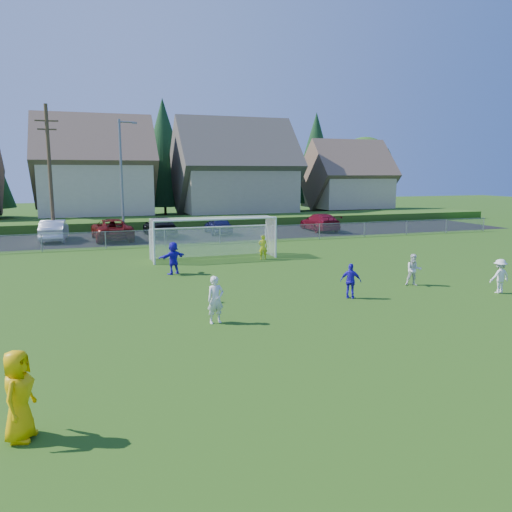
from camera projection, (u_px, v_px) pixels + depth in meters
The scene contains 22 objects.
ground at pixel (341, 342), 15.21m from camera, with size 160.00×160.00×0.00m, color #193D0C.
asphalt_lot at pixel (179, 236), 40.88m from camera, with size 60.00×60.00×0.00m, color black.
grass_embankment at pixel (165, 222), 47.81m from camera, with size 70.00×6.00×0.80m, color #1E420F.
soccer_ball at pixel (218, 300), 19.84m from camera, with size 0.22×0.22×0.22m, color white.
referee at pixel (18, 395), 9.53m from camera, with size 0.88×0.57×1.80m, color #FFBC05.
player_white_a at pixel (216, 300), 17.02m from camera, with size 0.60×0.39×1.64m, color silver.
player_white_b at pixel (414, 270), 22.72m from camera, with size 0.71×0.55×1.46m, color silver.
player_white_c at pixel (500, 276), 21.32m from camera, with size 0.95×0.55×1.47m, color silver.
player_blue_a at pixel (351, 281), 20.40m from camera, with size 0.85×0.35×1.45m, color #2615C6.
player_blue_b at pixel (173, 258), 25.31m from camera, with size 1.53×0.49×1.65m, color #2615C6.
goalkeeper at pixel (263, 247), 29.62m from camera, with size 0.53×0.35×1.46m, color yellow.
car_b at pixel (54, 230), 37.69m from camera, with size 1.70×4.89×1.61m, color white.
car_c at pixel (112, 229), 38.21m from camera, with size 2.70×5.85×1.63m, color #5A0C0A.
car_d at pixel (160, 227), 40.45m from camera, with size 2.17×5.35×1.55m, color black.
car_e at pixel (218, 226), 41.83m from camera, with size 1.71×4.25×1.45m, color #121540.
car_g at pixel (320, 222), 44.21m from camera, with size 2.14×5.27×1.53m, color maroon.
soccer_goal at pixel (213, 231), 29.92m from camera, with size 7.42×1.90×2.50m.
chainlink_fence at pixel (193, 236), 35.64m from camera, with size 52.06×0.06×1.20m.
streetlight at pixel (122, 176), 37.26m from camera, with size 1.38×0.18×9.00m.
utility_pole at pixel (50, 172), 36.54m from camera, with size 1.60×0.26×10.00m.
houses_row at pixel (171, 152), 54.26m from camera, with size 53.90×11.45×13.27m.
tree_row at pixel (155, 157), 59.89m from camera, with size 65.98×12.36×13.80m.
Camera 1 is at (-7.14, -12.95, 5.11)m, focal length 35.00 mm.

